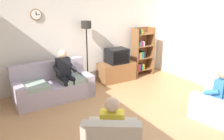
{
  "coord_description": "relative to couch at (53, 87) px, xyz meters",
  "views": [
    {
      "loc": [
        -2.7,
        -3.51,
        2.47
      ],
      "look_at": [
        -0.14,
        0.78,
        0.9
      ],
      "focal_mm": 37.34,
      "sensor_mm": 36.0,
      "label": 1
    }
  ],
  "objects": [
    {
      "name": "back_wall_assembly",
      "position": [
        1.18,
        0.72,
        1.04
      ],
      "size": [
        6.2,
        0.17,
        2.7
      ],
      "color": "silver",
      "rests_on": "ground_plane"
    },
    {
      "name": "person_in_right_armchair",
      "position": [
        2.62,
        -2.73,
        0.29
      ],
      "size": [
        0.56,
        0.58,
        1.12
      ],
      "color": "#3372B2",
      "rests_on": "ground_plane"
    },
    {
      "name": "bookshelf",
      "position": [
        3.05,
        0.38,
        0.46
      ],
      "size": [
        0.68,
        0.36,
        1.55
      ],
      "color": "brown",
      "rests_on": "ground_plane"
    },
    {
      "name": "tv_stand",
      "position": [
        2.08,
        0.31,
        -0.03
      ],
      "size": [
        1.1,
        0.56,
        0.57
      ],
      "color": "brown",
      "rests_on": "ground_plane"
    },
    {
      "name": "floor_lamp",
      "position": [
        1.15,
        0.41,
        1.14
      ],
      "size": [
        0.28,
        0.28,
        1.85
      ],
      "color": "black",
      "rests_on": "ground_plane"
    },
    {
      "name": "ground_plane",
      "position": [
        1.18,
        -1.94,
        -0.31
      ],
      "size": [
        12.0,
        12.0,
        0.0
      ],
      "primitive_type": "plane",
      "color": "#B27F51"
    },
    {
      "name": "couch",
      "position": [
        0.0,
        0.0,
        0.0
      ],
      "size": [
        1.93,
        0.94,
        0.9
      ],
      "color": "#A899A8",
      "rests_on": "ground_plane"
    },
    {
      "name": "person_in_left_armchair",
      "position": [
        0.06,
        -2.8,
        0.29
      ],
      "size": [
        0.61,
        0.64,
        1.12
      ],
      "color": "yellow",
      "rests_on": "ground_plane"
    },
    {
      "name": "tv",
      "position": [
        2.08,
        0.29,
        0.47
      ],
      "size": [
        0.6,
        0.49,
        0.44
      ],
      "color": "black",
      "rests_on": "tv_stand"
    },
    {
      "name": "armchair_near_bookshelf",
      "position": [
        2.63,
        -2.82,
        -0.02
      ],
      "size": [
        0.94,
        1.01,
        0.9
      ],
      "color": "#9EADBC",
      "rests_on": "ground_plane"
    },
    {
      "name": "person_on_couch",
      "position": [
        0.3,
        -0.11,
        0.39
      ],
      "size": [
        0.52,
        0.54,
        1.24
      ],
      "color": "black",
      "rests_on": "ground_plane"
    }
  ]
}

